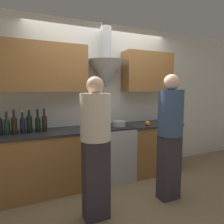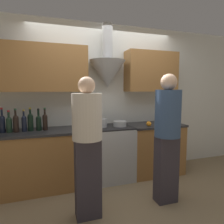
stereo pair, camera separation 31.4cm
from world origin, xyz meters
The scene contains 18 objects.
ground_plane centered at (0.00, 0.00, 0.00)m, with size 12.00×12.00×0.00m, color #847051.
wall_back centered at (-0.09, 0.58, 1.48)m, with size 8.40×0.60×2.60m.
counter_left centered at (-1.09, 0.31, 0.44)m, with size 1.51×0.62×0.88m.
counter_right centered at (0.82, 0.31, 0.44)m, with size 0.96×0.62×0.88m.
stove_range centered at (0.00, 0.31, 0.44)m, with size 0.70×0.60×0.88m.
wine_bottle_2 centered at (-1.58, 0.34, 1.02)m, with size 0.08×0.08×0.35m.
wine_bottle_3 centered at (-1.49, 0.32, 1.01)m, with size 0.08×0.08×0.31m.
wine_bottle_4 centered at (-1.40, 0.31, 1.02)m, with size 0.08×0.08×0.34m.
wine_bottle_5 centered at (-1.29, 0.33, 1.01)m, with size 0.07×0.07×0.32m.
wine_bottle_6 centered at (-1.21, 0.34, 1.02)m, with size 0.08×0.08×0.34m.
wine_bottle_7 centered at (-1.10, 0.34, 1.01)m, with size 0.08×0.08×0.33m.
wine_bottle_8 centered at (-1.01, 0.34, 1.02)m, with size 0.07×0.07×0.34m.
stock_pot centered at (-0.16, 0.32, 0.95)m, with size 0.21×0.21×0.13m.
mixing_bowl centered at (0.16, 0.28, 0.92)m, with size 0.22×0.22×0.09m.
orange_fruit centered at (0.61, 0.13, 0.92)m, with size 0.08×0.08×0.08m.
saucepan centered at (1.07, 0.14, 0.93)m, with size 0.18×0.18×0.10m.
person_foreground_left centered at (-0.56, -0.59, 0.89)m, with size 0.34×0.34×1.62m.
person_foreground_right centered at (0.49, -0.59, 0.93)m, with size 0.33×0.33×1.68m.
Camera 2 is at (-0.98, -2.76, 1.48)m, focal length 32.00 mm.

